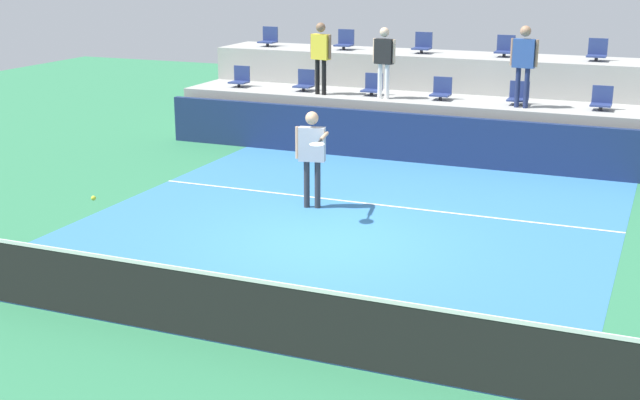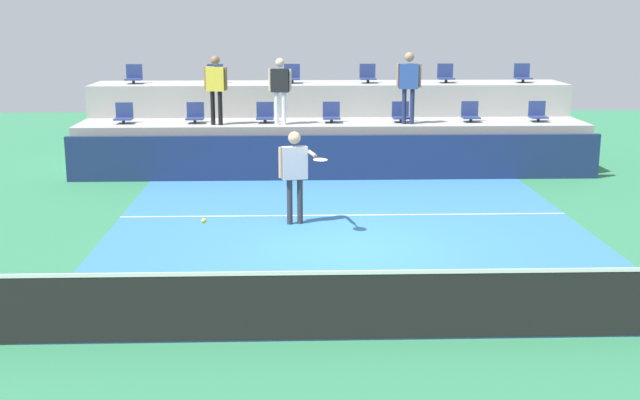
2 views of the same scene
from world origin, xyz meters
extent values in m
plane|color=#2D754C|center=(0.00, 0.00, 0.00)|extent=(40.00, 40.00, 0.00)
cube|color=teal|center=(0.00, 1.00, 0.00)|extent=(9.00, 10.00, 0.01)
cube|color=white|center=(0.00, 2.40, 0.01)|extent=(9.00, 0.06, 0.00)
cube|color=black|center=(0.00, -4.00, 0.46)|extent=(10.40, 0.01, 0.87)
cube|color=white|center=(0.00, -4.00, 0.89)|extent=(10.40, 0.02, 0.05)
cube|color=navy|center=(0.00, 6.00, 0.55)|extent=(13.00, 0.16, 1.10)
cube|color=#9E9E99|center=(0.00, 7.30, 0.62)|extent=(13.00, 1.80, 1.25)
cube|color=#9E9E99|center=(0.00, 9.10, 1.05)|extent=(13.00, 1.80, 2.10)
cylinder|color=#2D2D33|center=(-5.32, 7.15, 1.30)|extent=(0.08, 0.08, 0.10)
cube|color=navy|center=(-5.32, 7.15, 1.37)|extent=(0.44, 0.40, 0.04)
cube|color=navy|center=(-5.32, 7.33, 1.58)|extent=(0.44, 0.04, 0.38)
cylinder|color=#2D2D33|center=(-3.51, 7.15, 1.30)|extent=(0.08, 0.08, 0.10)
cube|color=navy|center=(-3.51, 7.15, 1.37)|extent=(0.44, 0.40, 0.04)
cube|color=navy|center=(-3.51, 7.33, 1.58)|extent=(0.44, 0.04, 0.38)
cylinder|color=#2D2D33|center=(-1.73, 7.15, 1.30)|extent=(0.08, 0.08, 0.10)
cube|color=navy|center=(-1.73, 7.15, 1.37)|extent=(0.44, 0.40, 0.04)
cube|color=navy|center=(-1.73, 7.33, 1.58)|extent=(0.44, 0.04, 0.38)
cylinder|color=#2D2D33|center=(-0.04, 7.15, 1.30)|extent=(0.08, 0.08, 0.10)
cube|color=navy|center=(-0.04, 7.15, 1.37)|extent=(0.44, 0.40, 0.04)
cube|color=navy|center=(-0.04, 7.33, 1.58)|extent=(0.44, 0.04, 0.38)
cylinder|color=#2D2D33|center=(1.75, 7.15, 1.30)|extent=(0.08, 0.08, 0.10)
cube|color=navy|center=(1.75, 7.15, 1.37)|extent=(0.44, 0.40, 0.04)
cube|color=navy|center=(1.75, 7.33, 1.58)|extent=(0.44, 0.04, 0.38)
cylinder|color=#2D2D33|center=(3.55, 7.15, 1.30)|extent=(0.08, 0.08, 0.10)
cube|color=navy|center=(3.55, 7.15, 1.37)|extent=(0.44, 0.40, 0.04)
cube|color=navy|center=(3.55, 7.33, 1.58)|extent=(0.44, 0.04, 0.38)
cylinder|color=#2D2D33|center=(5.30, 7.15, 1.30)|extent=(0.08, 0.08, 0.10)
cube|color=navy|center=(5.30, 7.15, 1.37)|extent=(0.44, 0.40, 0.04)
cube|color=navy|center=(5.30, 7.33, 1.58)|extent=(0.44, 0.04, 0.38)
cylinder|color=#2D2D33|center=(-5.36, 8.95, 2.15)|extent=(0.08, 0.08, 0.10)
cube|color=navy|center=(-5.36, 8.95, 2.22)|extent=(0.44, 0.40, 0.04)
cube|color=navy|center=(-5.36, 9.13, 2.43)|extent=(0.44, 0.04, 0.38)
cylinder|color=#2D2D33|center=(-3.15, 8.95, 2.15)|extent=(0.08, 0.08, 0.10)
cube|color=navy|center=(-3.15, 8.95, 2.22)|extent=(0.44, 0.40, 0.04)
cube|color=navy|center=(-3.15, 9.13, 2.43)|extent=(0.44, 0.04, 0.38)
cylinder|color=#2D2D33|center=(-1.04, 8.95, 2.15)|extent=(0.08, 0.08, 0.10)
cube|color=navy|center=(-1.04, 8.95, 2.22)|extent=(0.44, 0.40, 0.04)
cube|color=navy|center=(-1.04, 9.13, 2.43)|extent=(0.44, 0.04, 0.38)
cylinder|color=#2D2D33|center=(1.05, 8.95, 2.15)|extent=(0.08, 0.08, 0.10)
cube|color=navy|center=(1.05, 8.95, 2.22)|extent=(0.44, 0.40, 0.04)
cube|color=navy|center=(1.05, 9.13, 2.43)|extent=(0.44, 0.04, 0.38)
cylinder|color=#2D2D33|center=(3.21, 8.95, 2.15)|extent=(0.08, 0.08, 0.10)
cube|color=navy|center=(3.21, 8.95, 2.22)|extent=(0.44, 0.40, 0.04)
cube|color=navy|center=(3.21, 9.13, 2.43)|extent=(0.44, 0.04, 0.38)
cylinder|color=#2D2D33|center=(5.36, 8.95, 2.15)|extent=(0.08, 0.08, 0.10)
cube|color=navy|center=(5.36, 8.95, 2.22)|extent=(0.44, 0.40, 0.04)
cube|color=navy|center=(5.36, 9.13, 2.43)|extent=(0.44, 0.04, 0.38)
cylinder|color=#2D2D33|center=(-1.10, 1.75, 0.44)|extent=(0.13, 0.13, 0.89)
cylinder|color=#2D2D33|center=(-0.90, 1.79, 0.44)|extent=(0.13, 0.13, 0.89)
cube|color=#B2B2B7|center=(-1.00, 1.77, 1.20)|extent=(0.51, 0.27, 0.63)
sphere|color=tan|center=(-1.00, 1.77, 1.69)|extent=(0.29, 0.29, 0.24)
cylinder|color=tan|center=(-1.27, 1.72, 1.22)|extent=(0.08, 0.08, 0.59)
cylinder|color=tan|center=(-0.67, 1.55, 1.42)|extent=(0.18, 0.57, 0.07)
cylinder|color=black|center=(-0.59, 1.18, 1.42)|extent=(0.09, 0.26, 0.04)
ellipsoid|color=silver|center=(-0.53, 0.91, 1.42)|extent=(0.32, 0.37, 0.03)
cylinder|color=black|center=(-3.02, 6.87, 1.67)|extent=(0.13, 0.13, 0.84)
cylinder|color=black|center=(-2.84, 6.83, 1.67)|extent=(0.13, 0.13, 0.84)
cube|color=yellow|center=(-2.93, 6.85, 2.39)|extent=(0.48, 0.27, 0.60)
sphere|color=#846047|center=(-2.93, 6.85, 2.85)|extent=(0.27, 0.27, 0.23)
cylinder|color=#846047|center=(-3.19, 6.91, 2.41)|extent=(0.08, 0.08, 0.56)
cylinder|color=#846047|center=(-2.67, 6.79, 2.41)|extent=(0.08, 0.08, 0.56)
cylinder|color=white|center=(-1.43, 6.86, 1.66)|extent=(0.13, 0.13, 0.81)
cylinder|color=white|center=(-1.24, 6.84, 1.66)|extent=(0.13, 0.13, 0.81)
cube|color=black|center=(-1.34, 6.85, 2.35)|extent=(0.46, 0.25, 0.58)
sphere|color=beige|center=(-1.34, 6.85, 2.79)|extent=(0.25, 0.25, 0.22)
cylinder|color=beige|center=(-1.59, 6.89, 2.37)|extent=(0.08, 0.08, 0.54)
cylinder|color=beige|center=(-1.08, 6.81, 2.37)|extent=(0.08, 0.08, 0.54)
cylinder|color=navy|center=(1.78, 6.86, 1.69)|extent=(0.12, 0.12, 0.88)
cylinder|color=navy|center=(1.98, 6.84, 1.69)|extent=(0.12, 0.12, 0.88)
cube|color=#2D4C8C|center=(1.88, 6.85, 2.44)|extent=(0.50, 0.24, 0.62)
sphere|color=#A87A5B|center=(1.88, 6.85, 2.92)|extent=(0.27, 0.27, 0.24)
cylinder|color=#A87A5B|center=(1.61, 6.88, 2.46)|extent=(0.08, 0.08, 0.59)
cylinder|color=#A87A5B|center=(2.15, 6.82, 2.46)|extent=(0.08, 0.08, 0.59)
sphere|color=#CCE033|center=(-2.21, -3.05, 1.32)|extent=(0.07, 0.07, 0.07)
camera|label=1|loc=(5.05, -12.41, 4.58)|focal=48.57mm
camera|label=2|loc=(-1.02, -13.48, 4.01)|focal=45.60mm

